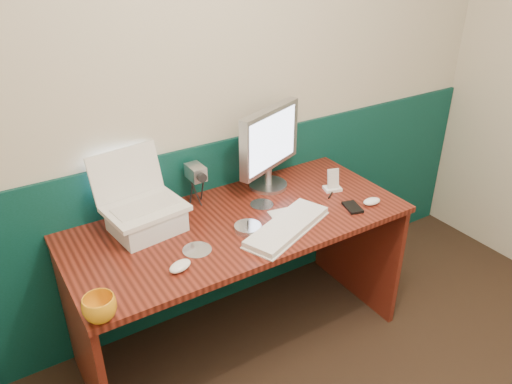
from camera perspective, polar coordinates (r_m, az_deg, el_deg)
back_wall at (r=2.49m, az=-3.63°, el=11.42°), size 3.50×0.04×2.50m
wainscot at (r=2.79m, az=-3.04°, el=-3.56°), size 3.48×0.02×1.00m
desk at (r=2.55m, az=-1.82°, el=-10.48°), size 1.60×0.70×0.75m
laptop_riser at (r=2.29m, az=-12.39°, el=-3.20°), size 0.32×0.28×0.10m
laptop at (r=2.20m, az=-12.90°, el=1.01°), size 0.36×0.30×0.28m
monitor at (r=2.53m, az=1.45°, el=5.06°), size 0.46×0.28×0.44m
keyboard at (r=2.26m, az=3.58°, el=-4.06°), size 0.50×0.32×0.03m
mouse_right at (r=2.52m, az=13.09°, el=-1.05°), size 0.10×0.06×0.03m
mouse_left at (r=2.03m, az=-8.67°, el=-8.36°), size 0.12×0.09×0.03m
mug at (r=1.85m, az=-17.43°, el=-12.56°), size 0.15×0.15×0.09m
camcorder at (r=2.45m, az=-6.81°, el=0.75°), size 0.09×0.13×0.19m
cd_spindle at (r=2.25m, az=-0.95°, el=-4.12°), size 0.12×0.12×0.03m
cd_loose_a at (r=2.15m, az=-6.75°, el=-6.57°), size 0.12×0.12×0.00m
cd_loose_b at (r=2.46m, az=0.67°, el=-1.41°), size 0.12×0.12×0.00m
pen at (r=2.59m, az=8.69°, el=-0.05°), size 0.11×0.08×0.01m
papers at (r=2.38m, az=3.31°, el=-2.47°), size 0.16×0.12×0.00m
dock at (r=2.62m, az=8.72°, el=0.40°), size 0.10×0.09×0.02m
music_player at (r=2.59m, az=8.81°, el=1.55°), size 0.06×0.04×0.10m
pda at (r=2.47m, az=10.98°, el=-1.73°), size 0.09×0.13×0.01m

